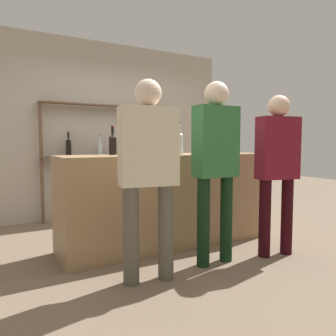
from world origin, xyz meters
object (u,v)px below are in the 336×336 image
Objects in this scene: customer_right at (277,162)px; counter_bottle_1 at (180,142)px; counter_bottle_3 at (138,144)px; customer_left at (148,166)px; counter_bottle_0 at (138,144)px; counter_bottle_2 at (135,143)px; counter_bottle_5 at (113,144)px; server_behind_counter at (148,160)px; customer_center at (216,157)px; wine_glass at (200,144)px; counter_bottle_4 at (228,143)px.

counter_bottle_1 is at bearing 53.98° from customer_right.
counter_bottle_1 is 0.47m from counter_bottle_3.
counter_bottle_3 is 0.98m from customer_left.
counter_bottle_3 reaches higher than counter_bottle_0.
counter_bottle_0 is at bearing 61.59° from counter_bottle_2.
server_behind_counter reaches higher than counter_bottle_5.
counter_bottle_3 is 0.18× the size of customer_center.
counter_bottle_0 is 1.89× the size of wine_glass.
counter_bottle_1 is (0.37, -0.34, 0.02)m from counter_bottle_0.
customer_right is at bearing 33.13° from server_behind_counter.
wine_glass is 0.95m from customer_right.
counter_bottle_0 is 0.17× the size of customer_left.
server_behind_counter reaches higher than counter_bottle_4.
counter_bottle_5 reaches higher than counter_bottle_0.
counter_bottle_5 is 2.04× the size of wine_glass.
customer_right reaches higher than counter_bottle_4.
server_behind_counter is at bearing 106.61° from wine_glass.
counter_bottle_3 is (0.13, 0.21, -0.01)m from counter_bottle_2.
counter_bottle_0 is 0.14m from counter_bottle_3.
counter_bottle_3 is 0.93m from server_behind_counter.
customer_left is (-0.19, -0.70, -0.19)m from counter_bottle_2.
customer_right is 0.98× the size of customer_left.
customer_center is at bearing -68.64° from counter_bottle_0.
counter_bottle_1 is 0.76m from counter_bottle_4.
customer_right is at bearing -82.95° from customer_left.
customer_right reaches higher than counter_bottle_3.
counter_bottle_1 is at bearing -0.85° from counter_bottle_2.
counter_bottle_4 is at bearing -53.17° from customer_left.
counter_bottle_1 is 1.03m from customer_left.
counter_bottle_1 reaches higher than counter_bottle_0.
counter_bottle_1 is 0.22× the size of server_behind_counter.
server_behind_counter is at bearing -16.30° from customer_left.
counter_bottle_4 is 0.20× the size of customer_left.
counter_bottle_2 reaches higher than counter_bottle_3.
customer_center reaches higher than counter_bottle_4.
customer_center is at bearing -88.64° from counter_bottle_1.
customer_left is at bearing 97.78° from customer_right.
counter_bottle_5 is at bearing 155.74° from counter_bottle_1.
counter_bottle_0 is 0.87× the size of counter_bottle_2.
counter_bottle_0 is 0.18× the size of customer_right.
customer_left is at bearing -13.53° from server_behind_counter.
server_behind_counter is at bearing 56.46° from counter_bottle_3.
wine_glass is 0.09× the size of customer_center.
customer_left is (-0.05, -1.00, -0.18)m from counter_bottle_5.
customer_left reaches higher than counter_bottle_3.
counter_bottle_4 is at bearing -13.65° from counter_bottle_0.
counter_bottle_3 is at bearing -19.24° from counter_bottle_5.
customer_right is at bearing -100.41° from customer_center.
customer_right is (0.38, -0.85, -0.19)m from wine_glass.
customer_right reaches higher than counter_bottle_5.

